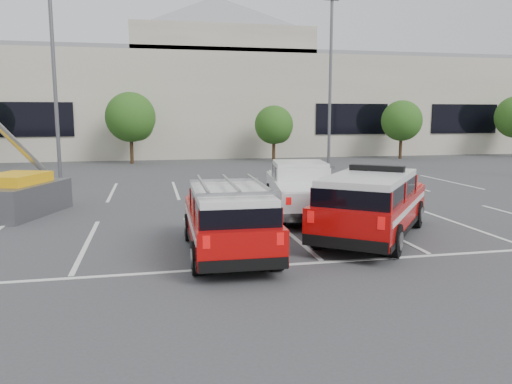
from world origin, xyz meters
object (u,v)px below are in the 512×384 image
(tree_mid_left, at_px, (132,119))
(utility_rig, at_px, (12,197))
(white_pickup, at_px, (301,194))
(tree_right, at_px, (402,122))
(tree_mid_right, at_px, (275,126))
(light_pole_left, at_px, (54,74))
(convention_building, at_px, (194,99))
(ladder_suv, at_px, (229,225))
(light_pole_mid, at_px, (330,83))
(fire_chief_suv, at_px, (372,209))

(tree_mid_left, xyz_separation_m, utility_rig, (-3.34, -17.62, -2.42))
(tree_mid_left, relative_size, white_pickup, 0.84)
(tree_right, bearing_deg, tree_mid_right, -180.00)
(light_pole_left, bearing_deg, utility_rig, -91.87)
(convention_building, height_order, utility_rig, convention_building)
(tree_mid_right, relative_size, ladder_suv, 0.87)
(tree_mid_left, relative_size, tree_right, 1.10)
(light_pole_left, xyz_separation_m, light_pole_mid, (15.00, 4.00, 0.00))
(tree_right, bearing_deg, light_pole_mid, -143.23)
(tree_mid_right, bearing_deg, tree_mid_left, 180.00)
(ladder_suv, bearing_deg, convention_building, 87.53)
(tree_mid_right, distance_m, utility_rig, 22.18)
(convention_building, height_order, tree_mid_left, convention_building)
(convention_building, relative_size, tree_right, 13.58)
(tree_mid_right, relative_size, light_pole_mid, 0.39)
(ladder_suv, bearing_deg, light_pole_mid, 64.42)
(tree_right, xyz_separation_m, ladder_suv, (-17.07, -23.84, -2.05))
(tree_right, bearing_deg, convention_building, 146.63)
(utility_rig, bearing_deg, tree_mid_right, 72.83)
(tree_mid_right, distance_m, tree_right, 10.00)
(convention_building, distance_m, fire_chief_suv, 33.08)
(tree_mid_left, distance_m, ladder_suv, 24.13)
(light_pole_left, xyz_separation_m, utility_rig, (-0.25, -7.57, -4.57))
(tree_mid_left, height_order, white_pickup, tree_mid_left)
(fire_chief_suv, bearing_deg, tree_mid_left, 144.41)
(utility_rig, bearing_deg, tree_right, 57.00)
(convention_building, xyz_separation_m, white_pickup, (0.99, -29.17, -4.04))
(tree_mid_left, relative_size, tree_mid_right, 1.21)
(tree_mid_left, relative_size, utility_rig, 1.21)
(fire_chief_suv, height_order, utility_rig, utility_rig)
(tree_right, bearing_deg, utility_rig, -142.95)
(light_pole_mid, xyz_separation_m, utility_rig, (-15.25, -11.57, -4.57))
(tree_mid_left, relative_size, ladder_suv, 1.05)
(light_pole_left, distance_m, utility_rig, 8.85)
(tree_right, xyz_separation_m, light_pole_left, (-23.09, -10.05, 2.41))
(light_pole_mid, bearing_deg, ladder_suv, -116.78)
(light_pole_left, distance_m, light_pole_mid, 15.52)
(tree_mid_right, height_order, ladder_suv, tree_mid_right)
(convention_building, bearing_deg, tree_mid_right, -63.43)
(convention_building, height_order, tree_right, convention_building)
(tree_mid_left, distance_m, fire_chief_suv, 24.10)
(tree_mid_left, distance_m, utility_rig, 18.09)
(convention_building, xyz_separation_m, light_pole_mid, (6.82, -15.86, 0.47))
(light_pole_mid, xyz_separation_m, white_pickup, (-5.83, -13.31, -4.50))
(light_pole_left, bearing_deg, ladder_suv, -66.43)
(tree_mid_left, bearing_deg, white_pickup, -72.57)
(utility_rig, bearing_deg, convention_building, 92.88)
(fire_chief_suv, relative_size, utility_rig, 1.38)
(tree_mid_left, bearing_deg, ladder_suv, -83.00)
(tree_mid_right, xyz_separation_m, white_pickup, (-3.92, -19.35, -1.82))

